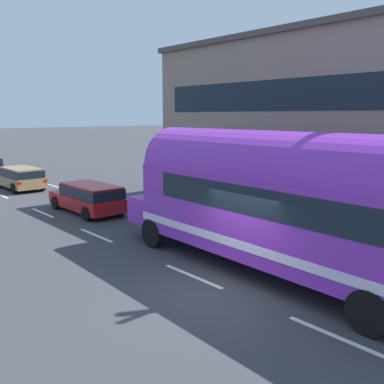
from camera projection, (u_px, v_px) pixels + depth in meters
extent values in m
plane|color=#38383D|center=(226.00, 290.00, 11.24)|extent=(300.00, 300.00, 0.00)
cube|color=silver|center=(339.00, 337.00, 8.83)|extent=(0.14, 2.40, 0.01)
cube|color=silver|center=(193.00, 276.00, 12.21)|extent=(0.14, 2.40, 0.01)
cube|color=silver|center=(96.00, 235.00, 16.36)|extent=(0.14, 2.40, 0.01)
cube|color=silver|center=(43.00, 213.00, 20.12)|extent=(0.14, 2.40, 0.01)
cube|color=silver|center=(1.00, 195.00, 24.53)|extent=(0.14, 2.40, 0.01)
cube|color=silver|center=(111.00, 202.00, 22.50)|extent=(0.12, 80.00, 0.01)
cube|color=gray|center=(347.00, 131.00, 19.74)|extent=(9.95, 15.01, 7.60)
cube|color=#4C4742|center=(353.00, 43.00, 19.05)|extent=(10.25, 15.31, 0.24)
cube|color=black|center=(280.00, 185.00, 16.87)|extent=(0.08, 13.01, 1.20)
cube|color=black|center=(283.00, 95.00, 16.25)|extent=(0.08, 13.01, 1.20)
cube|color=purple|center=(279.00, 217.00, 11.92)|extent=(2.77, 9.97, 2.30)
cylinder|color=purple|center=(281.00, 176.00, 11.71)|extent=(2.71, 9.86, 2.45)
cube|color=purple|center=(162.00, 207.00, 16.27)|extent=(2.29, 1.36, 0.95)
cube|color=silver|center=(278.00, 239.00, 12.03)|extent=(2.81, 10.01, 0.24)
cube|color=black|center=(289.00, 197.00, 11.58)|extent=(2.75, 8.17, 0.76)
cube|color=black|center=(171.00, 175.00, 15.58)|extent=(2.14, 0.16, 0.96)
cube|color=silver|center=(152.00, 208.00, 16.81)|extent=(0.90, 0.12, 0.56)
cylinder|color=black|center=(153.00, 233.00, 14.84)|extent=(0.29, 1.01, 1.00)
cylinder|color=black|center=(203.00, 222.00, 16.31)|extent=(0.29, 1.01, 1.00)
cylinder|color=black|center=(369.00, 312.00, 8.87)|extent=(0.29, 1.01, 1.00)
cube|color=#A5191E|center=(87.00, 201.00, 20.24)|extent=(1.79, 4.57, 0.60)
cube|color=#A5191E|center=(91.00, 191.00, 19.79)|extent=(1.58, 3.32, 0.55)
cube|color=black|center=(91.00, 191.00, 19.80)|extent=(1.64, 3.36, 0.43)
cube|color=red|center=(96.00, 207.00, 18.02)|extent=(0.20, 0.04, 0.14)
cube|color=red|center=(127.00, 203.00, 19.02)|extent=(0.20, 0.04, 0.14)
cylinder|color=black|center=(56.00, 203.00, 20.89)|extent=(0.20, 0.64, 0.64)
cylinder|color=black|center=(87.00, 198.00, 22.00)|extent=(0.20, 0.64, 0.64)
cylinder|color=black|center=(87.00, 214.00, 18.56)|extent=(0.20, 0.64, 0.64)
cylinder|color=black|center=(120.00, 208.00, 19.66)|extent=(0.20, 0.64, 0.64)
cube|color=olive|center=(19.00, 181.00, 26.59)|extent=(1.87, 4.31, 0.60)
cube|color=olive|center=(22.00, 172.00, 26.14)|extent=(1.65, 3.06, 0.55)
cube|color=black|center=(22.00, 173.00, 26.15)|extent=(1.71, 3.10, 0.43)
cube|color=red|center=(20.00, 183.00, 24.47)|extent=(0.20, 0.04, 0.14)
cube|color=red|center=(46.00, 180.00, 25.51)|extent=(0.20, 0.04, 0.14)
cylinder|color=black|center=(25.00, 180.00, 28.25)|extent=(0.21, 0.64, 0.64)
cylinder|color=black|center=(14.00, 188.00, 25.01)|extent=(0.21, 0.64, 0.64)
cylinder|color=black|center=(43.00, 185.00, 26.15)|extent=(0.21, 0.64, 0.64)
cube|color=red|center=(8.00, 169.00, 30.85)|extent=(0.20, 0.04, 0.14)
cylinder|color=black|center=(6.00, 173.00, 31.49)|extent=(0.21, 0.64, 0.64)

